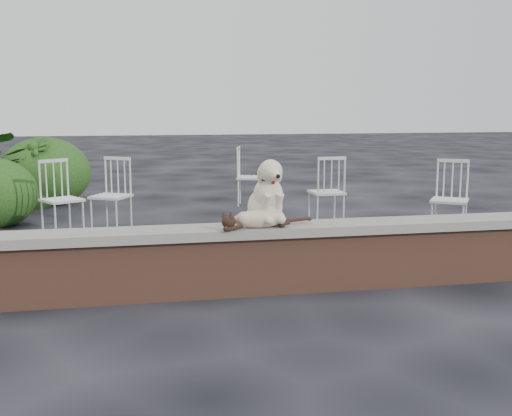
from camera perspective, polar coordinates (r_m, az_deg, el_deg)
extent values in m
plane|color=black|center=(5.41, -2.56, -7.77)|extent=(60.00, 60.00, 0.00)
cube|color=brown|center=(5.35, -2.57, -5.20)|extent=(6.00, 0.30, 0.50)
cube|color=slate|center=(5.28, -2.60, -2.16)|extent=(6.20, 0.40, 0.08)
imported|color=#143E11|center=(10.41, -19.51, 3.10)|extent=(0.89, 0.89, 1.12)
ellipsoid|color=#143E11|center=(10.74, -18.68, 3.07)|extent=(1.45, 1.33, 1.15)
ellipsoid|color=#143E11|center=(10.82, -19.87, 2.07)|extent=(0.94, 0.86, 0.74)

